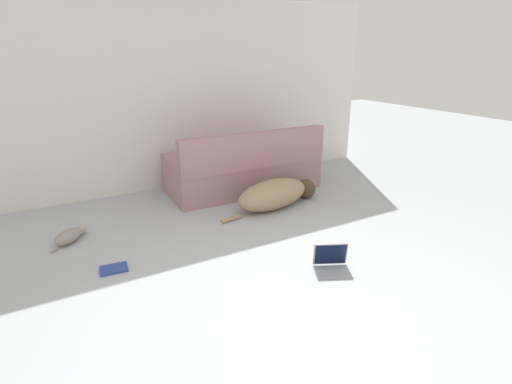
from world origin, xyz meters
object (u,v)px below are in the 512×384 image
cat (70,235)px  laptop_open (331,261)px  couch (244,172)px  dog (276,194)px  book_blue (114,269)px

cat → laptop_open: size_ratio=1.05×
couch → cat: size_ratio=5.07×
dog → couch: bearing=83.6°
dog → laptop_open: (-0.37, -1.51, -0.10)m
dog → book_blue: size_ratio=5.85×
dog → cat: (-2.34, 0.24, -0.11)m
couch → laptop_open: size_ratio=5.33×
dog → cat: size_ratio=3.62×
cat → dog: bearing=-50.4°
couch → cat: bearing=14.0°
couch → dog: couch is taller
couch → cat: 2.37m
cat → book_blue: bearing=-116.2°
laptop_open → book_blue: laptop_open is taller
cat → book_blue: cat is taller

